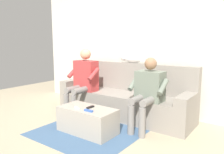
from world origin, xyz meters
The scene contains 11 objects.
ground_plane centered at (0.00, 0.60, 0.00)m, with size 8.00×8.00×0.00m, color tan.
back_wall centered at (0.00, -0.62, 1.29)m, with size 4.92×0.06×2.57m, color beige.
couch centered at (0.00, -0.13, 0.32)m, with size 2.52×0.71×0.95m.
coffee_table centered at (0.00, 0.86, 0.19)m, with size 0.87×0.44×0.37m.
person_left_seated centered at (-0.65, 0.22, 0.62)m, with size 0.56×0.59×1.10m.
person_right_seated centered at (0.65, 0.23, 0.67)m, with size 0.58×0.58×1.21m.
cat_on_backrest centered at (0.00, -0.35, 1.02)m, with size 0.58×0.12×0.15m.
remote_black centered at (-0.03, 0.83, 0.38)m, with size 0.13×0.04×0.02m, color black.
remote_blue centered at (-0.13, 0.97, 0.39)m, with size 0.14×0.04×0.03m, color #3860B7.
remote_white centered at (0.10, 0.97, 0.38)m, with size 0.13×0.03×0.02m, color white.
floor_rug centered at (0.00, 0.75, 0.00)m, with size 1.47×1.51×0.01m, color #426084.
Camera 1 is at (-2.14, 3.21, 1.33)m, focal length 35.87 mm.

